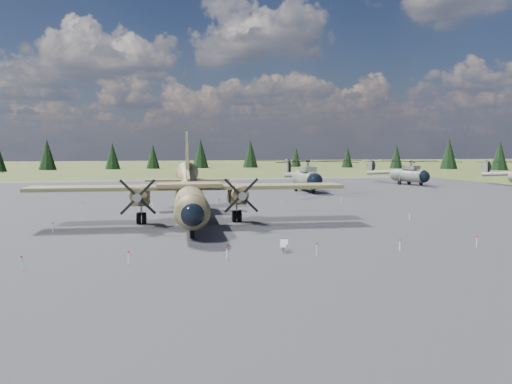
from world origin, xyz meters
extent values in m
plane|color=#505526|center=(0.00, 0.00, 0.00)|extent=(500.00, 500.00, 0.00)
cube|color=slate|center=(0.00, 10.00, 0.00)|extent=(120.00, 120.00, 0.04)
cylinder|color=#34361D|center=(-4.86, 1.95, 2.29)|extent=(4.06, 18.06, 2.79)
sphere|color=#34361D|center=(-5.51, -6.98, 2.29)|extent=(2.92, 2.92, 2.73)
sphere|color=black|center=(-5.54, -7.52, 2.24)|extent=(2.14, 2.14, 2.01)
cube|color=black|center=(-5.39, -5.39, 3.03)|extent=(2.10, 1.73, 0.55)
cone|color=#34361D|center=(-4.02, 13.67, 3.33)|extent=(3.21, 7.02, 4.19)
cube|color=#A3A6A9|center=(-4.79, 2.95, 1.14)|extent=(2.31, 6.09, 0.50)
cube|color=#323F21|center=(-4.83, 2.45, 3.43)|extent=(29.02, 5.44, 0.35)
cube|color=#34361D|center=(-4.83, 2.45, 3.65)|extent=(6.21, 4.00, 0.35)
cylinder|color=#34361D|center=(-9.32, 2.47, 2.88)|extent=(1.86, 5.27, 1.49)
cube|color=#34361D|center=(-9.26, 3.27, 2.24)|extent=(1.73, 3.48, 0.80)
cone|color=gray|center=(-9.55, -0.75, 2.88)|extent=(0.82, 0.95, 0.76)
cylinder|color=black|center=(-9.26, 3.27, 0.55)|extent=(0.95, 1.15, 1.09)
cylinder|color=#34361D|center=(-0.38, 1.83, 2.88)|extent=(1.86, 5.27, 1.49)
cube|color=#34361D|center=(-0.33, 2.63, 2.24)|extent=(1.73, 3.48, 0.80)
cone|color=gray|center=(-0.62, -1.39, 2.88)|extent=(0.82, 0.95, 0.76)
cylinder|color=black|center=(-0.33, 2.63, 0.55)|extent=(0.95, 1.15, 1.09)
cube|color=#34361D|center=(-4.30, 9.89, 3.93)|extent=(0.82, 7.52, 1.67)
cube|color=#323F21|center=(-3.99, 14.16, 3.38)|extent=(9.68, 2.87, 0.22)
cylinder|color=gray|center=(-5.42, -5.79, 1.27)|extent=(0.15, 0.15, 0.90)
cylinder|color=black|center=(-5.42, -5.79, 0.55)|extent=(0.41, 0.95, 0.93)
cylinder|color=gray|center=(16.85, 32.51, 2.00)|extent=(2.79, 7.80, 2.70)
sphere|color=black|center=(16.81, 28.62, 1.94)|extent=(2.51, 2.51, 2.48)
sphere|color=gray|center=(16.90, 36.39, 2.00)|extent=(2.51, 2.51, 2.48)
cube|color=gray|center=(16.85, 32.08, 3.72)|extent=(1.88, 3.48, 0.81)
cylinder|color=gray|center=(16.85, 32.08, 4.53)|extent=(0.39, 0.39, 1.08)
cylinder|color=gray|center=(16.95, 40.44, 2.37)|extent=(1.02, 9.23, 1.54)
cube|color=gray|center=(16.99, 44.49, 3.72)|extent=(0.26, 1.51, 2.59)
cylinder|color=black|center=(17.37, 44.48, 3.72)|extent=(0.10, 2.81, 2.81)
cylinder|color=black|center=(16.81, 29.27, 0.43)|extent=(0.31, 0.74, 0.73)
cylinder|color=black|center=(15.41, 33.82, 0.43)|extent=(0.33, 0.87, 0.86)
cylinder|color=gray|center=(15.41, 33.82, 1.00)|extent=(0.15, 0.15, 1.57)
cylinder|color=black|center=(18.32, 33.78, 0.43)|extent=(0.33, 0.87, 0.86)
cylinder|color=gray|center=(18.32, 33.78, 1.00)|extent=(0.15, 0.15, 1.57)
cylinder|color=gray|center=(41.17, 43.03, 1.82)|extent=(4.46, 7.48, 2.46)
sphere|color=black|center=(42.23, 39.65, 1.77)|extent=(2.83, 2.83, 2.26)
sphere|color=gray|center=(40.12, 46.40, 1.82)|extent=(2.83, 2.83, 2.26)
cube|color=gray|center=(41.29, 42.65, 3.39)|extent=(2.53, 3.50, 0.74)
cylinder|color=gray|center=(41.29, 42.65, 4.13)|extent=(0.44, 0.44, 0.98)
cylinder|color=gray|center=(39.02, 49.92, 2.16)|extent=(3.29, 8.25, 1.41)
cube|color=gray|center=(37.92, 53.43, 3.39)|extent=(0.62, 1.38, 2.36)
cylinder|color=black|center=(38.25, 53.54, 3.39)|extent=(0.82, 2.46, 2.55)
cylinder|color=black|center=(42.05, 40.21, 0.39)|extent=(0.46, 0.72, 0.67)
cylinder|color=black|center=(39.56, 43.76, 0.39)|extent=(0.52, 0.84, 0.79)
cylinder|color=gray|center=(39.56, 43.76, 0.91)|extent=(0.17, 0.17, 1.42)
cylinder|color=black|center=(42.09, 44.55, 0.39)|extent=(0.52, 0.84, 0.79)
cylinder|color=gray|center=(42.09, 44.55, 0.91)|extent=(0.17, 0.17, 1.42)
cylinder|color=gray|center=(57.59, 38.55, 2.17)|extent=(1.53, 8.48, 1.41)
cube|color=gray|center=(57.28, 42.24, 3.41)|extent=(0.33, 1.40, 2.37)
cylinder|color=black|center=(57.62, 42.27, 3.41)|extent=(0.27, 2.57, 2.57)
cube|color=gray|center=(0.09, -12.06, 0.25)|extent=(0.08, 0.08, 0.50)
cube|color=white|center=(0.09, -12.11, 0.49)|extent=(0.42, 0.20, 0.28)
cube|color=gray|center=(0.30, -11.61, 0.32)|extent=(0.11, 0.11, 0.64)
cube|color=white|center=(0.30, -11.66, 0.63)|extent=(0.55, 0.33, 0.36)
cylinder|color=white|center=(-16.00, -13.50, 0.40)|extent=(0.07, 0.07, 0.80)
cylinder|color=red|center=(-16.00, -13.50, 0.80)|extent=(0.12, 0.12, 0.10)
cylinder|color=white|center=(-10.00, -13.50, 0.40)|extent=(0.07, 0.07, 0.80)
cylinder|color=red|center=(-10.00, -13.50, 0.80)|extent=(0.12, 0.12, 0.10)
cylinder|color=white|center=(-4.00, -13.50, 0.40)|extent=(0.07, 0.07, 0.80)
cylinder|color=red|center=(-4.00, -13.50, 0.80)|extent=(0.12, 0.12, 0.10)
cylinder|color=white|center=(2.00, -13.50, 0.40)|extent=(0.07, 0.07, 0.80)
cylinder|color=red|center=(2.00, -13.50, 0.80)|extent=(0.12, 0.12, 0.10)
cylinder|color=white|center=(8.00, -13.50, 0.40)|extent=(0.07, 0.07, 0.80)
cylinder|color=red|center=(8.00, -13.50, 0.80)|extent=(0.12, 0.12, 0.10)
cylinder|color=white|center=(14.00, -13.50, 0.40)|extent=(0.07, 0.07, 0.80)
cylinder|color=red|center=(14.00, -13.50, 0.80)|extent=(0.12, 0.12, 0.10)
cylinder|color=white|center=(-16.00, 16.00, 0.40)|extent=(0.07, 0.07, 0.80)
cylinder|color=red|center=(-16.00, 16.00, 0.80)|extent=(0.12, 0.12, 0.10)
cylinder|color=white|center=(-8.00, 16.00, 0.40)|extent=(0.07, 0.07, 0.80)
cylinder|color=red|center=(-8.00, 16.00, 0.80)|extent=(0.12, 0.12, 0.10)
cylinder|color=white|center=(0.00, 16.00, 0.40)|extent=(0.07, 0.07, 0.80)
cylinder|color=red|center=(0.00, 16.00, 0.80)|extent=(0.12, 0.12, 0.10)
cylinder|color=white|center=(8.00, 16.00, 0.40)|extent=(0.07, 0.07, 0.80)
cylinder|color=red|center=(8.00, 16.00, 0.80)|extent=(0.12, 0.12, 0.10)
cylinder|color=white|center=(16.00, 16.00, 0.40)|extent=(0.07, 0.07, 0.80)
cylinder|color=red|center=(16.00, 16.00, 0.80)|extent=(0.12, 0.12, 0.10)
cylinder|color=white|center=(-16.50, 0.00, 0.40)|extent=(0.07, 0.07, 0.80)
cylinder|color=red|center=(-16.50, 0.00, 0.80)|extent=(0.12, 0.12, 0.10)
cylinder|color=white|center=(16.50, 0.00, 0.40)|extent=(0.07, 0.07, 0.80)
cylinder|color=red|center=(16.50, 0.00, 0.80)|extent=(0.12, 0.12, 0.10)
cone|color=black|center=(105.14, 97.63, 4.88)|extent=(5.47, 5.47, 9.76)
cone|color=black|center=(94.79, 110.00, 5.33)|extent=(5.97, 5.97, 10.66)
cone|color=black|center=(78.79, 117.34, 4.25)|extent=(4.76, 4.76, 8.51)
cone|color=black|center=(65.69, 130.12, 3.95)|extent=(4.42, 4.42, 7.89)
cone|color=black|center=(48.98, 140.76, 3.79)|extent=(4.25, 4.25, 7.58)
cone|color=black|center=(30.30, 137.95, 5.14)|extent=(5.75, 5.75, 10.27)
cone|color=black|center=(11.79, 138.85, 5.30)|extent=(5.94, 5.94, 10.60)
cone|color=black|center=(-5.37, 135.37, 4.20)|extent=(4.71, 4.71, 8.41)
cone|color=black|center=(-18.98, 133.34, 4.51)|extent=(5.05, 5.05, 9.02)
cone|color=black|center=(-39.81, 132.81, 5.09)|extent=(5.71, 5.71, 10.19)
camera|label=1|loc=(-9.09, -44.11, 7.03)|focal=35.00mm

